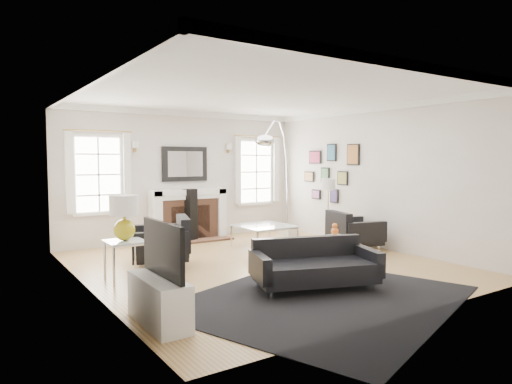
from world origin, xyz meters
TOP-DOWN VIEW (x-y plane):
  - floor at (0.00, 0.00)m, footprint 6.00×6.00m
  - back_wall at (0.00, 3.00)m, footprint 5.50×0.04m
  - front_wall at (0.00, -3.00)m, footprint 5.50×0.04m
  - left_wall at (-2.75, 0.00)m, footprint 0.04×6.00m
  - right_wall at (2.75, 0.00)m, footprint 0.04×6.00m
  - ceiling at (0.00, 0.00)m, footprint 5.50×6.00m
  - crown_molding at (0.00, 0.00)m, footprint 5.50×6.00m
  - fireplace at (0.00, 2.79)m, footprint 1.70×0.69m
  - mantel_mirror at (0.00, 2.95)m, footprint 1.05×0.07m
  - window_left at (-1.85, 2.95)m, footprint 1.24×0.15m
  - window_right at (1.85, 2.95)m, footprint 1.24×0.15m
  - gallery_wall at (2.72, 1.30)m, footprint 0.04×1.73m
  - tv_unit at (-2.44, -1.70)m, footprint 0.35×1.00m
  - area_rug at (-0.41, -2.00)m, footprint 4.19×3.84m
  - sofa at (-0.19, -1.55)m, footprint 1.82×1.25m
  - armchair_left at (-1.39, 0.77)m, footprint 1.14×1.21m
  - armchair_right at (2.14, 0.03)m, footprint 1.03×1.10m
  - coffee_table at (0.85, 1.15)m, footprint 1.02×1.02m
  - side_table_left at (-2.20, 0.24)m, footprint 0.53×0.53m
  - nesting_table at (0.88, -0.83)m, footprint 0.46×0.39m
  - gourd_lamp at (-2.20, 0.24)m, footprint 0.41×0.41m
  - orange_vase at (0.88, -0.83)m, footprint 0.12×0.12m
  - arc_floor_lamp at (1.43, 1.50)m, footprint 1.87×1.73m
  - stick_floor_lamp at (2.01, 0.57)m, footprint 0.28×0.28m
  - speaker_tower at (-0.03, 2.65)m, footprint 0.29×0.29m

SIDE VIEW (x-z plane):
  - floor at x=0.00m, z-range 0.00..0.00m
  - area_rug at x=-0.41m, z-range 0.00..0.01m
  - sofa at x=-0.19m, z-range 0.02..0.57m
  - tv_unit at x=-2.44m, z-range -0.22..0.87m
  - armchair_right at x=2.14m, z-range 0.04..0.66m
  - armchair_left at x=-1.39m, z-range 0.04..0.71m
  - nesting_table at x=0.88m, z-range 0.14..0.65m
  - coffee_table at x=0.85m, z-range 0.19..0.65m
  - side_table_left at x=-2.20m, z-range 0.18..0.77m
  - fireplace at x=0.00m, z-range -0.01..1.10m
  - speaker_tower at x=-0.03m, z-range 0.00..1.12m
  - orange_vase at x=0.88m, z-range 0.52..0.71m
  - gourd_lamp at x=-2.20m, z-range 0.63..1.28m
  - stick_floor_lamp at x=2.01m, z-range 0.50..1.87m
  - back_wall at x=0.00m, z-range 0.00..2.80m
  - front_wall at x=0.00m, z-range 0.00..2.80m
  - left_wall at x=-2.75m, z-range 0.00..2.80m
  - right_wall at x=2.75m, z-range 0.00..2.80m
  - arc_floor_lamp at x=1.43m, z-range 0.11..2.75m
  - window_left at x=-1.85m, z-range 0.65..2.27m
  - window_right at x=1.85m, z-range 0.65..2.27m
  - gallery_wall at x=2.72m, z-range 0.89..2.18m
  - mantel_mirror at x=0.00m, z-range 1.27..2.02m
  - crown_molding at x=0.00m, z-range 2.68..2.80m
  - ceiling at x=0.00m, z-range 2.79..2.81m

